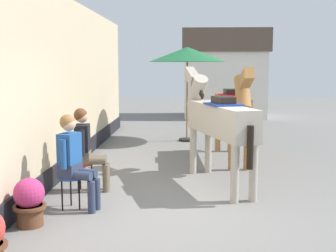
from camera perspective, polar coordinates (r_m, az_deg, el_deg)
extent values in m
plane|color=slate|center=(9.55, 2.90, -4.80)|extent=(40.00, 40.00, 0.00)
cube|color=#CCB793|center=(8.22, -15.10, 4.87)|extent=(0.30, 14.00, 3.40)
cube|color=black|center=(8.42, -14.60, -5.50)|extent=(0.34, 14.00, 0.36)
cube|color=silver|center=(18.38, 7.20, 5.31)|extent=(3.20, 2.40, 2.60)
cube|color=brown|center=(18.39, 7.29, 10.76)|extent=(3.40, 2.60, 0.90)
cylinder|color=#194C99|center=(6.63, -12.47, -6.50)|extent=(0.34, 0.34, 0.03)
cylinder|color=black|center=(6.62, -11.35, -8.64)|extent=(0.02, 0.02, 0.45)
cylinder|color=black|center=(6.83, -12.39, -8.17)|extent=(0.02, 0.02, 0.45)
cylinder|color=black|center=(6.63, -13.47, -8.69)|extent=(0.02, 0.02, 0.45)
cube|color=#2D3851|center=(6.60, -12.49, -5.54)|extent=(0.32, 0.37, 0.20)
cube|color=#1E4C8C|center=(6.54, -12.58, -2.81)|extent=(0.30, 0.39, 0.44)
sphere|color=tan|center=(6.48, -12.67, 0.24)|extent=(0.20, 0.20, 0.20)
sphere|color=olive|center=(6.49, -12.83, 0.51)|extent=(0.22, 0.22, 0.22)
cylinder|color=#2D3851|center=(6.59, -10.70, -5.96)|extent=(0.40, 0.23, 0.13)
cylinder|color=#2D3851|center=(6.58, -9.16, -8.65)|extent=(0.11, 0.11, 0.46)
cylinder|color=#2D3851|center=(6.45, -11.38, -6.27)|extent=(0.40, 0.23, 0.13)
cylinder|color=#2D3851|center=(6.44, -9.82, -9.02)|extent=(0.11, 0.11, 0.46)
cylinder|color=#1E4C8C|center=(6.70, -11.54, -2.95)|extent=(0.09, 0.09, 0.42)
cylinder|color=#1E4C8C|center=(6.37, -13.33, -3.57)|extent=(0.09, 0.09, 0.42)
cylinder|color=red|center=(7.50, -10.88, -4.78)|extent=(0.34, 0.34, 0.03)
cylinder|color=black|center=(7.54, -9.77, -6.57)|extent=(0.02, 0.02, 0.45)
cylinder|color=black|center=(7.69, -11.23, -6.33)|extent=(0.02, 0.02, 0.45)
cylinder|color=black|center=(7.45, -11.49, -6.79)|extent=(0.02, 0.02, 0.45)
cube|color=brown|center=(7.48, -10.90, -3.92)|extent=(0.27, 0.34, 0.20)
cube|color=black|center=(7.42, -10.96, -1.50)|extent=(0.25, 0.36, 0.44)
sphere|color=tan|center=(7.37, -11.03, 1.18)|extent=(0.20, 0.20, 0.20)
sphere|color=#593319|center=(7.37, -11.19, 1.41)|extent=(0.22, 0.22, 0.22)
cylinder|color=brown|center=(7.54, -9.37, -4.17)|extent=(0.39, 0.17, 0.13)
cylinder|color=brown|center=(7.59, -7.89, -6.39)|extent=(0.11, 0.11, 0.46)
cylinder|color=brown|center=(7.39, -9.51, -4.43)|extent=(0.39, 0.17, 0.13)
cylinder|color=brown|center=(7.44, -7.99, -6.69)|extent=(0.11, 0.11, 0.46)
cylinder|color=black|center=(7.62, -10.60, -1.63)|extent=(0.09, 0.09, 0.42)
cylinder|color=black|center=(7.23, -11.01, -2.15)|extent=(0.09, 0.09, 0.42)
cube|color=#B2A899|center=(7.62, 6.80, 0.79)|extent=(1.11, 2.23, 0.52)
cylinder|color=#B2A899|center=(8.58, 3.26, -3.18)|extent=(0.13, 0.13, 0.90)
cylinder|color=#B2A899|center=(8.68, 5.19, -3.06)|extent=(0.13, 0.13, 0.90)
cylinder|color=#B2A899|center=(6.82, 8.59, -6.14)|extent=(0.13, 0.13, 0.90)
cylinder|color=#B2A899|center=(6.95, 10.94, -5.93)|extent=(0.13, 0.13, 0.90)
cylinder|color=#B2A899|center=(8.70, 3.81, 4.28)|extent=(0.46, 0.69, 0.73)
cube|color=#B2A899|center=(9.01, 3.10, 6.36)|extent=(0.34, 0.56, 0.40)
cube|color=black|center=(8.67, 3.86, 5.20)|extent=(0.24, 0.61, 0.48)
cylinder|color=black|center=(6.63, 10.53, -2.73)|extent=(0.13, 0.13, 0.65)
cube|color=navy|center=(7.50, 7.12, 2.79)|extent=(0.66, 0.73, 0.03)
cube|color=black|center=(7.49, 7.13, 3.32)|extent=(0.40, 0.51, 0.12)
cube|color=#9E6B38|center=(9.82, 8.18, 2.34)|extent=(0.61, 2.23, 0.52)
cylinder|color=#9E6B38|center=(8.99, 10.13, -2.78)|extent=(0.13, 0.13, 0.90)
cylinder|color=#9E6B38|center=(8.93, 8.18, -2.80)|extent=(0.13, 0.13, 0.90)
cylinder|color=#9E6B38|center=(10.87, 8.05, -0.91)|extent=(0.13, 0.13, 0.90)
cylinder|color=#9E6B38|center=(10.82, 6.43, -0.92)|extent=(0.13, 0.13, 0.90)
cylinder|color=#9E6B38|center=(8.61, 9.59, 4.16)|extent=(0.33, 0.65, 0.73)
cube|color=#9E6B38|center=(8.26, 10.10, 6.13)|extent=(0.22, 0.54, 0.40)
cube|color=black|center=(8.62, 9.59, 5.09)|extent=(0.09, 0.63, 0.48)
cylinder|color=black|center=(10.96, 7.13, 1.48)|extent=(0.11, 0.11, 0.65)
cube|color=red|center=(9.89, 8.11, 3.98)|extent=(0.54, 0.64, 0.03)
cube|color=black|center=(9.89, 8.12, 4.38)|extent=(0.31, 0.46, 0.12)
cylinder|color=brown|center=(6.16, -17.34, -10.94)|extent=(0.34, 0.34, 0.28)
cylinder|color=brown|center=(6.12, -17.39, -9.87)|extent=(0.43, 0.43, 0.04)
sphere|color=#B22D66|center=(6.07, -17.46, -8.25)|extent=(0.40, 0.40, 0.40)
cylinder|color=#A85638|center=(8.51, -11.65, -5.55)|extent=(0.34, 0.34, 0.28)
cylinder|color=#A85638|center=(8.48, -11.67, -4.76)|extent=(0.43, 0.43, 0.04)
sphere|color=gold|center=(8.45, -11.71, -3.57)|extent=(0.40, 0.40, 0.40)
cylinder|color=black|center=(12.35, 2.43, -1.77)|extent=(0.44, 0.44, 0.06)
cylinder|color=olive|center=(12.21, 2.46, 3.18)|extent=(0.04, 0.04, 2.20)
cone|color=#1E6638|center=(12.18, 2.50, 9.20)|extent=(2.10, 2.10, 0.40)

